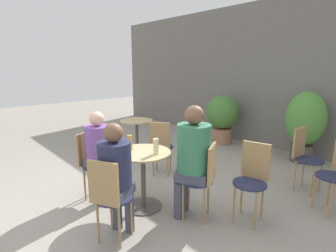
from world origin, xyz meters
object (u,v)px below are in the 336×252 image
at_px(bistro_chair_1, 109,194).
at_px(potted_plant_0, 222,115).
at_px(cafe_table_far, 137,132).
at_px(seated_person_0, 99,148).
at_px(seated_person_1, 116,171).
at_px(beer_glass_0, 130,143).
at_px(cafe_table_near, 143,169).
at_px(beer_glass_1, 156,146).
at_px(bistro_chair_2, 204,175).
at_px(bistro_chair_3, 161,143).
at_px(bistro_chair_4, 304,153).
at_px(seated_person_2, 192,154).
at_px(potted_plant_1, 305,122).
at_px(bistro_chair_5, 253,174).
at_px(bistro_chair_0, 91,159).

relative_size(bistro_chair_1, potted_plant_0, 0.80).
bearing_deg(cafe_table_far, seated_person_0, -51.21).
bearing_deg(seated_person_1, beer_glass_0, -73.88).
bearing_deg(cafe_table_near, seated_person_0, -152.09).
xyz_separation_m(beer_glass_0, beer_glass_1, (0.34, 0.13, 0.00)).
bearing_deg(bistro_chair_1, bistro_chair_2, -135.00).
height_order(cafe_table_near, bistro_chair_3, bistro_chair_3).
bearing_deg(bistro_chair_4, beer_glass_0, 152.10).
bearing_deg(cafe_table_far, seated_person_2, -19.52).
relative_size(bistro_chair_2, seated_person_1, 0.74).
xyz_separation_m(bistro_chair_3, seated_person_0, (0.06, -1.06, 0.16)).
distance_m(cafe_table_far, potted_plant_1, 3.03).
distance_m(bistro_chair_2, beer_glass_1, 0.62).
bearing_deg(bistro_chair_5, bistro_chair_0, -158.95).
bearing_deg(bistro_chair_2, cafe_table_far, -134.93).
height_order(bistro_chair_4, seated_person_2, seated_person_2).
distance_m(cafe_table_near, bistro_chair_2, 0.74).
bearing_deg(beer_glass_0, bistro_chair_3, 116.37).
height_order(cafe_table_near, seated_person_1, seated_person_1).
xyz_separation_m(cafe_table_far, beer_glass_1, (1.75, -0.97, 0.33)).
bearing_deg(bistro_chair_1, seated_person_0, -50.91).
height_order(bistro_chair_1, bistro_chair_2, same).
xyz_separation_m(cafe_table_far, bistro_chair_5, (2.58, -0.27, 0.05)).
relative_size(bistro_chair_5, potted_plant_0, 0.80).
distance_m(cafe_table_near, bistro_chair_3, 0.98).
bearing_deg(potted_plant_1, beer_glass_1, -98.94).
bearing_deg(bistro_chair_2, beer_glass_1, -87.50).
height_order(beer_glass_1, potted_plant_1, potted_plant_1).
bearing_deg(bistro_chair_5, seated_person_2, -147.28).
height_order(bistro_chair_0, seated_person_1, seated_person_1).
distance_m(cafe_table_near, potted_plant_1, 3.15).
xyz_separation_m(bistro_chair_5, beer_glass_1, (-0.83, -0.70, 0.27)).
height_order(bistro_chair_5, potted_plant_0, potted_plant_0).
distance_m(cafe_table_far, bistro_chair_0, 1.66).
height_order(bistro_chair_4, seated_person_1, seated_person_1).
relative_size(bistro_chair_0, bistro_chair_4, 1.00).
distance_m(bistro_chair_2, seated_person_1, 0.97).
bearing_deg(seated_person_2, potted_plant_1, 149.76).
relative_size(seated_person_0, seated_person_2, 0.89).
relative_size(bistro_chair_4, bistro_chair_5, 1.00).
distance_m(cafe_table_near, potted_plant_0, 3.14).
bearing_deg(cafe_table_near, cafe_table_far, 146.95).
height_order(bistro_chair_4, potted_plant_1, potted_plant_1).
bearing_deg(beer_glass_1, seated_person_2, 31.22).
relative_size(cafe_table_far, bistro_chair_2, 0.81).
distance_m(bistro_chair_4, beer_glass_0, 2.38).
relative_size(cafe_table_far, seated_person_2, 0.55).
xyz_separation_m(cafe_table_far, potted_plant_0, (0.54, 1.93, 0.16)).
height_order(cafe_table_far, seated_person_1, seated_person_1).
height_order(bistro_chair_2, bistro_chair_4, same).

